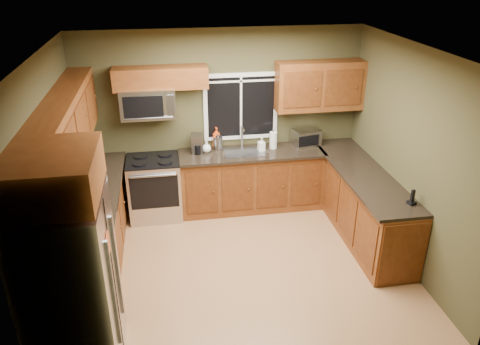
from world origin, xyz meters
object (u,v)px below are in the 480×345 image
object	(u,v)px
range	(155,187)
soap_bottle_b	(261,144)
soap_bottle_c	(207,147)
soap_bottle_a	(216,138)
coffee_maker	(197,144)
kettle	(218,142)
cordless_phone	(412,200)
paper_towel_roll	(273,140)
refrigerator	(74,289)
microwave	(148,103)
toaster_oven	(306,137)

from	to	relation	value
range	soap_bottle_b	distance (m)	1.71
soap_bottle_b	soap_bottle_c	xyz separation A→B (m)	(-0.81, 0.08, -0.02)
soap_bottle_a	coffee_maker	bearing A→B (deg)	-159.13
range	kettle	distance (m)	1.16
kettle	soap_bottle_b	distance (m)	0.65
range	cordless_phone	size ratio (longest dim) A/B	4.99
coffee_maker	cordless_phone	xyz separation A→B (m)	(2.37, -1.99, -0.07)
range	paper_towel_roll	bearing A→B (deg)	3.11
kettle	coffee_maker	bearing A→B (deg)	-168.51
refrigerator	soap_bottle_a	distance (m)	3.43
microwave	cordless_phone	size ratio (longest dim) A/B	4.05
coffee_maker	cordless_phone	world-z (taller)	coffee_maker
range	kettle	xyz separation A→B (m)	(0.98, 0.18, 0.59)
refrigerator	kettle	world-z (taller)	refrigerator
refrigerator	coffee_maker	xyz separation A→B (m)	(1.35, 2.89, 0.17)
range	soap_bottle_c	xyz separation A→B (m)	(0.80, 0.11, 0.56)
toaster_oven	cordless_phone	size ratio (longest dim) A/B	2.40
range	coffee_maker	size ratio (longest dim) A/B	3.35
range	microwave	world-z (taller)	microwave
cordless_phone	range	bearing A→B (deg)	148.26
range	paper_towel_roll	distance (m)	1.91
soap_bottle_a	soap_bottle_c	bearing A→B (deg)	-143.38
refrigerator	coffee_maker	world-z (taller)	refrigerator
refrigerator	soap_bottle_c	world-z (taller)	refrigerator
coffee_maker	paper_towel_roll	bearing A→B (deg)	-0.88
coffee_maker	soap_bottle_c	xyz separation A→B (m)	(0.14, -0.01, -0.05)
soap_bottle_a	soap_bottle_c	distance (m)	0.22
coffee_maker	paper_towel_roll	world-z (taller)	paper_towel_roll
microwave	toaster_oven	world-z (taller)	microwave
refrigerator	coffee_maker	size ratio (longest dim) A/B	6.44
kettle	soap_bottle_c	bearing A→B (deg)	-158.34
soap_bottle_b	paper_towel_roll	bearing A→B (deg)	19.21
paper_towel_roll	range	bearing A→B (deg)	-176.89
coffee_maker	soap_bottle_b	bearing A→B (deg)	-5.15
toaster_oven	soap_bottle_c	bearing A→B (deg)	-178.59
soap_bottle_b	cordless_phone	bearing A→B (deg)	-53.40
toaster_oven	coffee_maker	world-z (taller)	coffee_maker
coffee_maker	kettle	size ratio (longest dim) A/B	1.11
coffee_maker	paper_towel_roll	size ratio (longest dim) A/B	0.98
refrigerator	paper_towel_roll	bearing A→B (deg)	48.93
coffee_maker	soap_bottle_b	world-z (taller)	coffee_maker
microwave	soap_bottle_a	xyz separation A→B (m)	(0.96, 0.09, -0.62)
microwave	coffee_maker	size ratio (longest dim) A/B	2.72
refrigerator	paper_towel_roll	distance (m)	3.81
microwave	coffee_maker	world-z (taller)	microwave
paper_towel_roll	soap_bottle_b	xyz separation A→B (m)	(-0.20, -0.07, -0.03)
coffee_maker	soap_bottle_c	size ratio (longest dim) A/B	1.67
soap_bottle_a	cordless_phone	size ratio (longest dim) A/B	1.77
refrigerator	toaster_oven	bearing A→B (deg)	43.93
refrigerator	kettle	distance (m)	3.39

